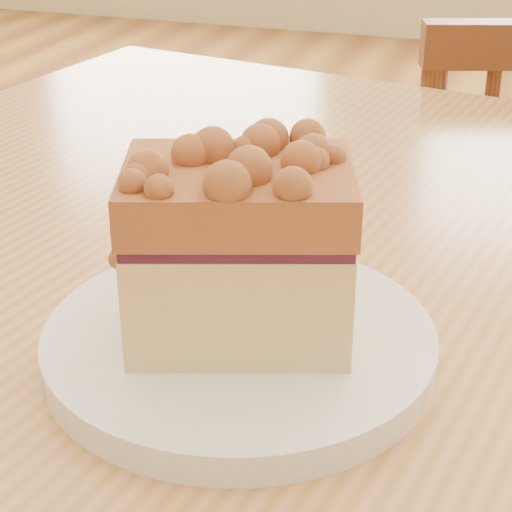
{
  "coord_description": "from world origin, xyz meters",
  "views": [
    {
      "loc": [
        0.05,
        -0.49,
        1.03
      ],
      "look_at": [
        -0.1,
        -0.05,
        0.8
      ],
      "focal_mm": 62.0,
      "sensor_mm": 36.0,
      "label": 1
    }
  ],
  "objects": [
    {
      "name": "cafe_table_main",
      "position": [
        0.05,
        0.06,
        0.66
      ],
      "size": [
        1.38,
        1.04,
        0.75
      ],
      "rotation": [
        0.0,
        0.0,
        -0.18
      ],
      "color": "tan",
      "rests_on": "ground"
    },
    {
      "name": "plate",
      "position": [
        -0.1,
        -0.08,
        0.76
      ],
      "size": [
        0.22,
        0.22,
        0.02
      ],
      "color": "white",
      "rests_on": "cafe_table_main"
    },
    {
      "name": "cake_slice",
      "position": [
        -0.1,
        -0.08,
        0.83
      ],
      "size": [
        0.14,
        0.12,
        0.12
      ],
      "rotation": [
        0.0,
        0.0,
        0.32
      ],
      "color": "#FDDF8F",
      "rests_on": "plate"
    },
    {
      "name": "cafe_chair_main",
      "position": [
        0.02,
        0.73,
        0.42
      ],
      "size": [
        0.47,
        0.47,
        0.82
      ],
      "rotation": [
        0.0,
        0.0,
        3.46
      ],
      "color": "brown",
      "rests_on": "ground"
    }
  ]
}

